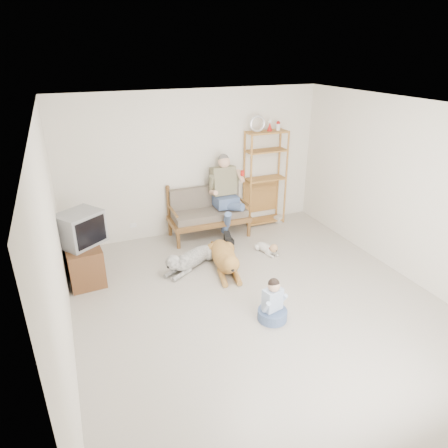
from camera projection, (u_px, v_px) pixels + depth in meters
name	position (u px, v px, depth m)	size (l,w,h in m)	color
floor	(258.00, 303.00, 5.72)	(5.50, 5.50, 0.00)	beige
ceiling	(266.00, 109.00, 4.62)	(5.50, 5.50, 0.00)	white
wall_back	(195.00, 164.00, 7.50)	(5.00, 5.00, 0.00)	silver
wall_front	(439.00, 354.00, 2.84)	(5.00, 5.00, 0.00)	silver
wall_left	(55.00, 250.00, 4.30)	(5.50, 5.50, 0.00)	silver
wall_right	(409.00, 192.00, 6.04)	(5.50, 5.50, 0.00)	silver
loveseat	(208.00, 211.00, 7.63)	(1.51, 0.72, 0.95)	brown
man	(227.00, 201.00, 7.48)	(0.59, 0.84, 1.37)	#516296
etagere	(265.00, 178.00, 7.97)	(0.84, 0.37, 2.20)	#A86D34
book_stack	(279.00, 219.00, 8.37)	(0.19, 0.14, 0.12)	silver
tv_stand	(83.00, 261.00, 6.22)	(0.56, 0.93, 0.60)	brown
crt_tv	(80.00, 229.00, 6.00)	(0.79, 0.76, 0.51)	gray
wall_outlet	(133.00, 225.00, 7.47)	(0.12, 0.02, 0.08)	white
golden_retriever	(225.00, 258.00, 6.54)	(0.58, 1.53, 0.47)	#AA813B
shaggy_dog	(189.00, 259.00, 6.57)	(1.13, 0.81, 0.39)	white
terrier	(268.00, 248.00, 7.06)	(0.27, 0.61, 0.23)	white
child	(273.00, 305.00, 5.29)	(0.40, 0.40, 0.63)	#516296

